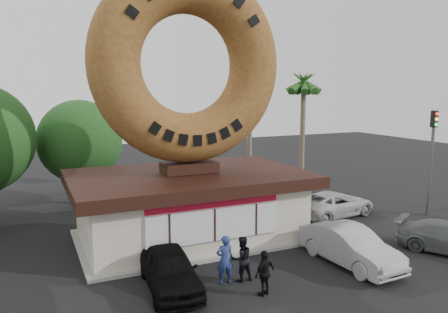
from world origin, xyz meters
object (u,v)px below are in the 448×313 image
giant_donut (188,64)px  person_center (242,259)px  traffic_signal (432,149)px  person_left (225,260)px  car_black (170,269)px  car_white (334,204)px  donut_shop (190,203)px  car_silver (350,246)px  person_right (265,273)px  street_lamp (111,131)px

giant_donut → person_center: 9.26m
traffic_signal → person_left: (-14.57, -3.34, -2.93)m
person_center → car_black: 2.74m
giant_donut → car_white: size_ratio=1.81×
donut_shop → car_silver: 7.72m
person_center → car_silver: bearing=174.7°
person_left → car_white: person_left is taller
donut_shop → car_white: (8.90, 0.16, -1.06)m
car_silver → donut_shop: bearing=126.6°
giant_donut → person_right: (0.33, -6.78, -7.58)m
traffic_signal → person_center: size_ratio=3.46×
car_black → car_silver: bearing=-2.0°
person_center → car_white: (8.78, 5.53, -0.17)m
car_silver → car_white: car_silver is taller
traffic_signal → person_left: traffic_signal is taller
person_left → car_white: bearing=-145.5°
street_lamp → traffic_signal: bearing=-37.1°
giant_donut → person_center: giant_donut is taller
car_silver → car_white: 7.19m
giant_donut → car_white: bearing=1.0°
car_white → car_black: bearing=105.2°
donut_shop → person_right: donut_shop is taller
person_left → car_black: person_left is taller
traffic_signal → person_center: bearing=-166.3°
car_black → street_lamp: bearing=92.4°
street_lamp → traffic_signal: street_lamp is taller
giant_donut → person_center: (0.13, -5.38, -7.53)m
traffic_signal → person_center: traffic_signal is taller
person_right → car_black: size_ratio=0.37×
car_white → giant_donut: bearing=82.3°
traffic_signal → person_right: (-13.67, -4.78, -3.04)m
car_silver → car_black: bearing=169.1°
car_white → person_left: bearing=111.5°
person_right → giant_donut: bearing=-107.7°
car_white → car_silver: bearing=138.1°
car_silver → person_right: bearing=-172.3°
street_lamp → car_silver: street_lamp is taller
car_black → person_center: bearing=-4.9°
person_left → car_black: bearing=-8.2°
street_lamp → traffic_signal: 19.90m
giant_donut → car_white: giant_donut is taller
person_right → car_silver: size_ratio=0.34×
person_center → person_right: bearing=98.7°
giant_donut → person_right: size_ratio=5.56×
donut_shop → person_center: (0.13, -5.37, -0.89)m
car_black → car_white: size_ratio=0.87×
car_silver → person_center: bearing=170.7°
car_black → car_silver: 7.58m
donut_shop → car_black: bearing=-117.7°
car_black → car_silver: (7.52, -0.95, 0.04)m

